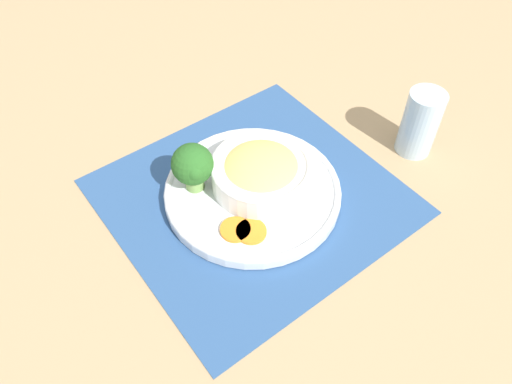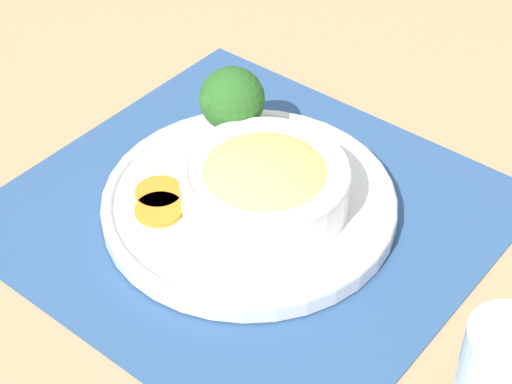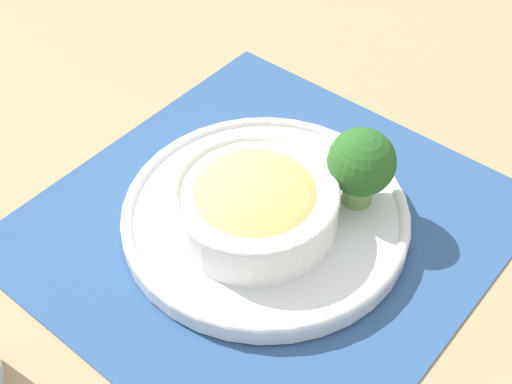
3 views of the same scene
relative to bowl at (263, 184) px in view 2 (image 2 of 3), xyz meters
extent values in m
plane|color=tan|center=(0.00, 0.02, -0.05)|extent=(4.00, 4.00, 0.00)
cube|color=#2D5184|center=(0.00, 0.02, -0.05)|extent=(0.44, 0.46, 0.00)
cylinder|color=silver|center=(0.00, 0.02, -0.04)|extent=(0.28, 0.28, 0.02)
torus|color=silver|center=(0.00, 0.02, -0.03)|extent=(0.28, 0.28, 0.01)
cylinder|color=white|center=(0.00, 0.00, -0.01)|extent=(0.16, 0.16, 0.04)
torus|color=white|center=(0.00, 0.00, 0.01)|extent=(0.16, 0.16, 0.01)
ellipsoid|color=#EAC66B|center=(0.00, 0.00, 0.00)|extent=(0.13, 0.13, 0.05)
cylinder|color=#759E51|center=(0.07, 0.08, -0.01)|extent=(0.03, 0.03, 0.03)
sphere|color=#286023|center=(0.07, 0.08, 0.02)|extent=(0.07, 0.07, 0.07)
sphere|color=#286023|center=(0.05, 0.09, 0.03)|extent=(0.03, 0.03, 0.03)
sphere|color=#286023|center=(0.08, 0.08, 0.03)|extent=(0.03, 0.03, 0.03)
cylinder|color=orange|center=(-0.04, 0.09, -0.03)|extent=(0.05, 0.05, 0.01)
cylinder|color=orange|center=(-0.06, 0.07, -0.03)|extent=(0.05, 0.05, 0.01)
camera|label=1|loc=(-0.40, 0.35, 0.57)|focal=35.00mm
camera|label=2|loc=(-0.49, -0.34, 0.51)|focal=60.00mm
camera|label=3|loc=(0.28, -0.37, 0.48)|focal=50.00mm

